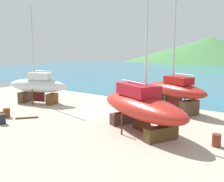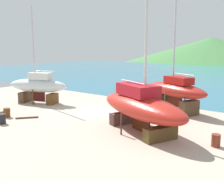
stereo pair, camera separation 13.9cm
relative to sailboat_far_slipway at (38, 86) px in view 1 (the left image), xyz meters
name	(u,v)px [view 1 (the left image)]	position (x,y,z in m)	size (l,w,h in m)	color
ground_plane	(67,120)	(7.50, -2.83, -1.90)	(42.29, 42.29, 0.00)	#B7A592
sea_water	(219,77)	(7.50, 39.17, -1.90)	(129.87, 62.86, 0.01)	teal
headland_hill	(209,59)	(-19.75, 116.58, -1.90)	(145.59, 145.59, 21.12)	#437941
sailboat_far_slipway	(38,86)	(0.00, 0.00, 0.00)	(7.08, 4.05, 10.23)	brown
sailboat_large_starboard	(141,106)	(13.91, -1.61, -0.03)	(9.42, 6.28, 14.46)	#503A1E
sailboat_small_center	(175,90)	(13.29, 5.45, 0.12)	(7.54, 4.78, 12.32)	#453323
barrel_tipped_left	(2,119)	(4.29, -6.75, -1.51)	(0.61, 0.61, 0.79)	#252227
barrel_ochre	(7,113)	(2.75, -5.39, -1.50)	(0.55, 0.55, 0.80)	brown
barrel_tipped_center	(216,140)	(19.17, -1.41, -1.51)	(0.53, 0.53, 0.78)	maroon
timber_plank_near	(1,113)	(1.12, -5.00, -1.82)	(2.44, 0.18, 0.16)	brown
timber_short_skew	(27,118)	(4.45, -4.57, -1.84)	(1.86, 0.17, 0.12)	brown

